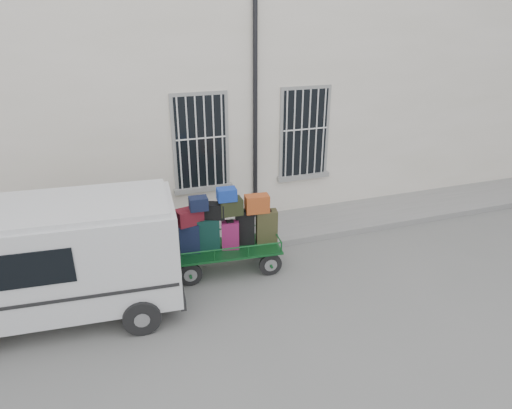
{
  "coord_description": "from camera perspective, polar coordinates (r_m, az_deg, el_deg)",
  "views": [
    {
      "loc": [
        -2.63,
        -7.4,
        5.15
      ],
      "look_at": [
        0.3,
        1.0,
        1.34
      ],
      "focal_mm": 32.0,
      "sensor_mm": 36.0,
      "label": 1
    }
  ],
  "objects": [
    {
      "name": "van",
      "position": [
        8.67,
        -24.09,
        -5.81
      ],
      "size": [
        4.45,
        2.24,
        2.17
      ],
      "rotation": [
        0.0,
        0.0,
        -0.08
      ],
      "color": "silver",
      "rests_on": "ground"
    },
    {
      "name": "building",
      "position": [
        13.33,
        -7.83,
        13.68
      ],
      "size": [
        24.0,
        5.15,
        6.0
      ],
      "color": "beige",
      "rests_on": "ground"
    },
    {
      "name": "ground",
      "position": [
        9.39,
        0.29,
        -10.1
      ],
      "size": [
        80.0,
        80.0,
        0.0
      ],
      "primitive_type": "plane",
      "color": "slate",
      "rests_on": "ground"
    },
    {
      "name": "sidewalk",
      "position": [
        11.17,
        -3.49,
        -3.9
      ],
      "size": [
        24.0,
        1.7,
        0.15
      ],
      "primitive_type": "cube",
      "color": "gray",
      "rests_on": "ground"
    },
    {
      "name": "luggage_cart",
      "position": [
        9.45,
        -3.85,
        -3.23
      ],
      "size": [
        2.59,
        1.19,
        1.9
      ],
      "rotation": [
        0.0,
        0.0,
        -0.1
      ],
      "color": "black",
      "rests_on": "ground"
    }
  ]
}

